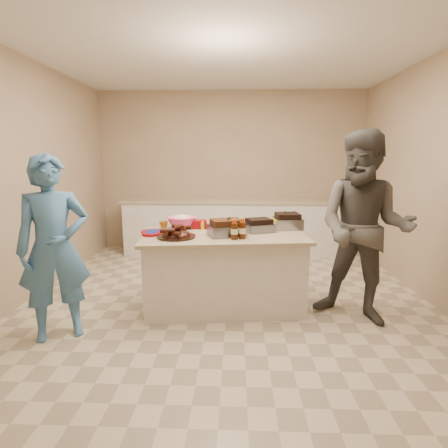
{
  "coord_description": "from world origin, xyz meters",
  "views": [
    {
      "loc": [
        0.1,
        -3.6,
        1.58
      ],
      "look_at": [
        -0.03,
        0.01,
        0.9
      ],
      "focal_mm": 28.0,
      "sensor_mm": 36.0,
      "label": 1
    }
  ],
  "objects_px": {
    "island": "(224,306)",
    "rib_platter": "(176,237)",
    "mustard_bottle": "(203,230)",
    "plastic_cup": "(164,229)",
    "bbq_bottle_a": "(234,239)",
    "guest_gray": "(357,319)",
    "coleslaw_bowl": "(182,228)",
    "roasting_pan": "(287,228)",
    "bbq_bottle_b": "(242,239)",
    "guest_blue": "(62,335)"
  },
  "relations": [
    {
      "from": "island",
      "to": "rib_platter",
      "type": "relative_size",
      "value": 4.38
    },
    {
      "from": "mustard_bottle",
      "to": "plastic_cup",
      "type": "bearing_deg",
      "value": -179.4
    },
    {
      "from": "rib_platter",
      "to": "plastic_cup",
      "type": "distance_m",
      "value": 0.45
    },
    {
      "from": "bbq_bottle_a",
      "to": "guest_gray",
      "type": "xyz_separation_m",
      "value": [
        1.23,
        -0.04,
        -0.8
      ]
    },
    {
      "from": "mustard_bottle",
      "to": "rib_platter",
      "type": "bearing_deg",
      "value": -118.8
    },
    {
      "from": "island",
      "to": "coleslaw_bowl",
      "type": "distance_m",
      "value": 0.98
    },
    {
      "from": "roasting_pan",
      "to": "plastic_cup",
      "type": "height_order",
      "value": "roasting_pan"
    },
    {
      "from": "coleslaw_bowl",
      "to": "mustard_bottle",
      "type": "xyz_separation_m",
      "value": [
        0.24,
        -0.06,
        0.0
      ]
    },
    {
      "from": "island",
      "to": "coleslaw_bowl",
      "type": "relative_size",
      "value": 5.16
    },
    {
      "from": "roasting_pan",
      "to": "coleslaw_bowl",
      "type": "height_order",
      "value": "coleslaw_bowl"
    },
    {
      "from": "bbq_bottle_a",
      "to": "plastic_cup",
      "type": "height_order",
      "value": "bbq_bottle_a"
    },
    {
      "from": "coleslaw_bowl",
      "to": "plastic_cup",
      "type": "relative_size",
      "value": 3.42
    },
    {
      "from": "island",
      "to": "bbq_bottle_b",
      "type": "bearing_deg",
      "value": -52.03
    },
    {
      "from": "coleslaw_bowl",
      "to": "mustard_bottle",
      "type": "relative_size",
      "value": 3.08
    },
    {
      "from": "guest_blue",
      "to": "guest_gray",
      "type": "height_order",
      "value": "guest_gray"
    },
    {
      "from": "roasting_pan",
      "to": "mustard_bottle",
      "type": "xyz_separation_m",
      "value": [
        -0.95,
        -0.1,
        0.0
      ]
    },
    {
      "from": "rib_platter",
      "to": "guest_blue",
      "type": "relative_size",
      "value": 0.24
    },
    {
      "from": "bbq_bottle_a",
      "to": "plastic_cup",
      "type": "distance_m",
      "value": 0.92
    },
    {
      "from": "coleslaw_bowl",
      "to": "bbq_bottle_b",
      "type": "height_order",
      "value": "coleslaw_bowl"
    },
    {
      "from": "bbq_bottle_a",
      "to": "mustard_bottle",
      "type": "height_order",
      "value": "bbq_bottle_a"
    },
    {
      "from": "bbq_bottle_a",
      "to": "coleslaw_bowl",
      "type": "bearing_deg",
      "value": 139.05
    },
    {
      "from": "guest_gray",
      "to": "mustard_bottle",
      "type": "bearing_deg",
      "value": -167.94
    },
    {
      "from": "island",
      "to": "mustard_bottle",
      "type": "relative_size",
      "value": 15.93
    },
    {
      "from": "mustard_bottle",
      "to": "coleslaw_bowl",
      "type": "bearing_deg",
      "value": 166.44
    },
    {
      "from": "roasting_pan",
      "to": "guest_gray",
      "type": "relative_size",
      "value": 0.16
    },
    {
      "from": "bbq_bottle_a",
      "to": "guest_gray",
      "type": "distance_m",
      "value": 1.47
    },
    {
      "from": "island",
      "to": "guest_blue",
      "type": "distance_m",
      "value": 1.6
    },
    {
      "from": "guest_gray",
      "to": "bbq_bottle_a",
      "type": "bearing_deg",
      "value": -152.21
    },
    {
      "from": "bbq_bottle_a",
      "to": "plastic_cup",
      "type": "xyz_separation_m",
      "value": [
        -0.79,
        0.46,
        0.0
      ]
    },
    {
      "from": "bbq_bottle_a",
      "to": "mustard_bottle",
      "type": "distance_m",
      "value": 0.59
    },
    {
      "from": "island",
      "to": "guest_blue",
      "type": "relative_size",
      "value": 1.04
    },
    {
      "from": "roasting_pan",
      "to": "plastic_cup",
      "type": "bearing_deg",
      "value": 179.02
    },
    {
      "from": "island",
      "to": "bbq_bottle_a",
      "type": "xyz_separation_m",
      "value": [
        0.11,
        -0.23,
        0.8
      ]
    },
    {
      "from": "rib_platter",
      "to": "bbq_bottle_b",
      "type": "relative_size",
      "value": 1.89
    },
    {
      "from": "bbq_bottle_b",
      "to": "guest_gray",
      "type": "height_order",
      "value": "bbq_bottle_b"
    },
    {
      "from": "rib_platter",
      "to": "guest_gray",
      "type": "relative_size",
      "value": 0.21
    },
    {
      "from": "mustard_bottle",
      "to": "island",
      "type": "bearing_deg",
      "value": -44.01
    },
    {
      "from": "roasting_pan",
      "to": "plastic_cup",
      "type": "distance_m",
      "value": 1.39
    },
    {
      "from": "guest_blue",
      "to": "guest_gray",
      "type": "distance_m",
      "value": 2.82
    },
    {
      "from": "mustard_bottle",
      "to": "guest_gray",
      "type": "xyz_separation_m",
      "value": [
        1.59,
        -0.5,
        -0.8
      ]
    },
    {
      "from": "roasting_pan",
      "to": "bbq_bottle_a",
      "type": "xyz_separation_m",
      "value": [
        -0.6,
        -0.57,
        0.0
      ]
    },
    {
      "from": "plastic_cup",
      "to": "mustard_bottle",
      "type": "bearing_deg",
      "value": 0.6
    },
    {
      "from": "rib_platter",
      "to": "island",
      "type": "bearing_deg",
      "value": 19.65
    },
    {
      "from": "bbq_bottle_b",
      "to": "guest_gray",
      "type": "xyz_separation_m",
      "value": [
        1.15,
        -0.07,
        -0.8
      ]
    },
    {
      "from": "island",
      "to": "coleslaw_bowl",
      "type": "height_order",
      "value": "coleslaw_bowl"
    },
    {
      "from": "mustard_bottle",
      "to": "plastic_cup",
      "type": "height_order",
      "value": "mustard_bottle"
    },
    {
      "from": "island",
      "to": "guest_blue",
      "type": "xyz_separation_m",
      "value": [
        -1.45,
        -0.68,
        0.0
      ]
    },
    {
      "from": "coleslaw_bowl",
      "to": "bbq_bottle_b",
      "type": "bearing_deg",
      "value": -35.85
    },
    {
      "from": "coleslaw_bowl",
      "to": "roasting_pan",
      "type": "bearing_deg",
      "value": 2.19
    },
    {
      "from": "roasting_pan",
      "to": "bbq_bottle_b",
      "type": "height_order",
      "value": "bbq_bottle_b"
    }
  ]
}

